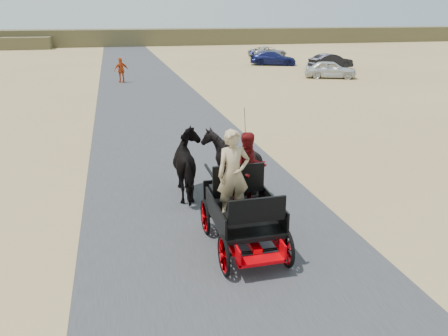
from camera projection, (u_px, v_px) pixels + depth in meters
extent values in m
plane|color=tan|center=(210.00, 217.00, 10.50)|extent=(140.00, 140.00, 0.00)
cube|color=#38383A|center=(210.00, 217.00, 10.50)|extent=(6.00, 140.00, 0.01)
cube|color=brown|center=(123.00, 37.00, 66.79)|extent=(140.00, 6.00, 2.40)
imported|color=black|center=(191.00, 165.00, 11.50)|extent=(0.91, 2.01, 1.70)
imported|color=black|center=(231.00, 162.00, 11.75)|extent=(1.37, 1.54, 1.70)
imported|color=tan|center=(233.00, 174.00, 8.63)|extent=(0.66, 0.43, 1.80)
imported|color=#660C0F|center=(249.00, 168.00, 9.28)|extent=(0.77, 0.60, 1.58)
imported|color=#CA4717|center=(121.00, 70.00, 30.71)|extent=(1.09, 0.69, 1.73)
imported|color=silver|center=(331.00, 69.00, 32.93)|extent=(4.10, 2.88, 1.30)
imported|color=black|center=(331.00, 61.00, 38.42)|extent=(4.10, 1.97, 1.30)
imported|color=navy|center=(273.00, 58.00, 41.32)|extent=(4.67, 3.28, 1.26)
imported|color=#B2B2B7|center=(268.00, 52.00, 48.29)|extent=(4.75, 3.06, 1.22)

